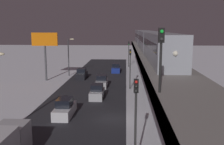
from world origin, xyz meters
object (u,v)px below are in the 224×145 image
at_px(subway_train, 148,40).
at_px(sedan_silver_3, 102,82).
at_px(sedan_silver, 97,92).
at_px(sedan_blue, 116,69).
at_px(sedan_white, 65,109).
at_px(sedan_black, 82,74).
at_px(rail_signal, 161,49).
at_px(commercial_billboard, 45,44).
at_px(traffic_light_near, 136,111).
at_px(traffic_light_mid, 130,63).
at_px(traffic_light_far, 129,50).

height_order(subway_train, sedan_silver_3, subway_train).
relative_size(sedan_silver, sedan_blue, 1.03).
relative_size(sedan_white, sedan_black, 1.06).
xyz_separation_m(rail_signal, commercial_billboard, (17.01, -30.64, -1.63)).
bearing_deg(sedan_black, sedan_silver, 108.17).
height_order(subway_train, traffic_light_near, subway_train).
height_order(traffic_light_mid, traffic_light_far, same).
xyz_separation_m(rail_signal, traffic_light_mid, (1.44, -24.78, -4.26)).
height_order(sedan_silver, sedan_silver_3, same).
height_order(rail_signal, sedan_white, rail_signal).
distance_m(rail_signal, traffic_light_far, 48.98).
bearing_deg(subway_train, sedan_black, 2.78).
distance_m(sedan_white, sedan_silver_3, 14.95).
xyz_separation_m(rail_signal, sedan_silver, (6.14, -19.07, -7.67)).
xyz_separation_m(sedan_white, commercial_billboard, (8.07, -19.12, 6.03)).
bearing_deg(subway_train, sedan_white, 63.68).
bearing_deg(sedan_white, subway_train, -116.32).
height_order(sedan_blue, sedan_silver_3, same).
bearing_deg(traffic_light_far, subway_train, 102.98).
height_order(sedan_white, traffic_light_near, traffic_light_near).
distance_m(traffic_light_near, commercial_billboard, 33.78).
relative_size(subway_train, sedan_silver, 13.23).
distance_m(traffic_light_far, commercial_billboard, 24.05).
relative_size(rail_signal, sedan_white, 0.86).
xyz_separation_m(sedan_silver, sedan_blue, (-1.80, -21.63, 0.01)).
bearing_deg(sedan_white, commercial_billboard, -67.10).
distance_m(sedan_blue, sedan_silver_3, 14.61).
height_order(traffic_light_near, traffic_light_far, same).
distance_m(sedan_black, traffic_light_near, 33.79).
height_order(sedan_black, commercial_billboard, commercial_billboard).
bearing_deg(commercial_billboard, sedan_white, 112.90).
bearing_deg(traffic_light_near, rail_signal, 151.66).
bearing_deg(sedan_silver, sedan_black, 108.17).
bearing_deg(rail_signal, commercial_billboard, -60.96).
relative_size(sedan_silver, sedan_white, 0.90).
relative_size(subway_train, commercial_billboard, 6.23).
bearing_deg(sedan_silver, traffic_light_mid, 50.51).
relative_size(sedan_black, traffic_light_near, 0.69).
relative_size(sedan_blue, traffic_light_far, 0.64).
xyz_separation_m(subway_train, sedan_silver_3, (8.17, 7.50, -6.71)).
distance_m(sedan_silver, traffic_light_far, 30.26).
xyz_separation_m(sedan_blue, traffic_light_far, (-2.90, -8.07, 3.40)).
height_order(subway_train, traffic_light_far, subway_train).
bearing_deg(rail_signal, traffic_light_near, -28.34).
relative_size(rail_signal, sedan_silver_3, 0.87).
height_order(rail_signal, traffic_light_near, rail_signal).
bearing_deg(sedan_black, sedan_white, 94.77).
height_order(sedan_black, traffic_light_far, traffic_light_far).
distance_m(traffic_light_mid, commercial_billboard, 16.85).
bearing_deg(traffic_light_far, sedan_silver, 81.01).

